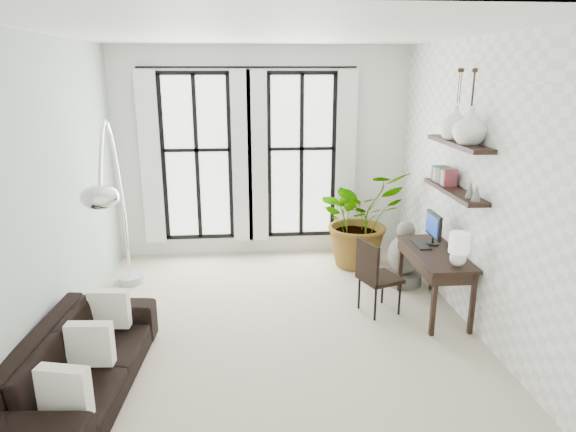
{
  "coord_description": "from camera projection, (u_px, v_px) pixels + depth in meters",
  "views": [
    {
      "loc": [
        -0.31,
        -5.36,
        2.85
      ],
      "look_at": [
        0.2,
        0.3,
        1.22
      ],
      "focal_mm": 32.0,
      "sensor_mm": 36.0,
      "label": 1
    }
  ],
  "objects": [
    {
      "name": "floor",
      "position": [
        273.0,
        325.0,
        5.94
      ],
      "size": [
        5.0,
        5.0,
        0.0
      ],
      "primitive_type": "plane",
      "color": "#BCB396",
      "rests_on": "ground"
    },
    {
      "name": "ceiling",
      "position": [
        271.0,
        32.0,
        5.06
      ],
      "size": [
        5.0,
        5.0,
        0.0
      ],
      "primitive_type": "plane",
      "color": "white",
      "rests_on": "wall_back"
    },
    {
      "name": "wall_left",
      "position": [
        55.0,
        195.0,
        5.31
      ],
      "size": [
        0.0,
        5.0,
        5.0
      ],
      "primitive_type": "plane",
      "rotation": [
        1.57,
        0.0,
        1.57
      ],
      "color": "#A7BAAE",
      "rests_on": "floor"
    },
    {
      "name": "wall_right",
      "position": [
        474.0,
        186.0,
        5.69
      ],
      "size": [
        0.0,
        5.0,
        5.0
      ],
      "primitive_type": "plane",
      "rotation": [
        1.57,
        0.0,
        -1.57
      ],
      "color": "white",
      "rests_on": "floor"
    },
    {
      "name": "wall_back",
      "position": [
        263.0,
        154.0,
        7.89
      ],
      "size": [
        4.5,
        0.0,
        4.5
      ],
      "primitive_type": "plane",
      "rotation": [
        1.57,
        0.0,
        0.0
      ],
      "color": "white",
      "rests_on": "floor"
    },
    {
      "name": "windows",
      "position": [
        250.0,
        157.0,
        7.82
      ],
      "size": [
        3.26,
        0.13,
        2.65
      ],
      "color": "white",
      "rests_on": "wall_back"
    },
    {
      "name": "wall_shelves",
      "position": [
        455.0,
        171.0,
        5.87
      ],
      "size": [
        0.25,
        1.3,
        0.6
      ],
      "color": "black",
      "rests_on": "wall_right"
    },
    {
      "name": "sofa",
      "position": [
        81.0,
        362.0,
        4.6
      ],
      "size": [
        1.02,
        2.24,
        0.64
      ],
      "primitive_type": "imported",
      "rotation": [
        0.0,
        0.0,
        1.49
      ],
      "color": "black",
      "rests_on": "floor"
    },
    {
      "name": "throw_pillows",
      "position": [
        90.0,
        344.0,
        4.56
      ],
      "size": [
        0.4,
        1.52,
        0.4
      ],
      "color": "white",
      "rests_on": "sofa"
    },
    {
      "name": "plant",
      "position": [
        359.0,
        218.0,
        7.61
      ],
      "size": [
        1.65,
        1.57,
        1.45
      ],
      "primitive_type": "imported",
      "rotation": [
        0.0,
        0.0,
        0.42
      ],
      "color": "#2D7228",
      "rests_on": "floor"
    },
    {
      "name": "desk",
      "position": [
        437.0,
        257.0,
        6.05
      ],
      "size": [
        0.55,
        1.3,
        1.16
      ],
      "color": "black",
      "rests_on": "floor"
    },
    {
      "name": "desk_chair",
      "position": [
        374.0,
        273.0,
        6.1
      ],
      "size": [
        0.56,
        0.56,
        0.92
      ],
      "rotation": [
        0.0,
        0.0,
        0.35
      ],
      "color": "black",
      "rests_on": "floor"
    },
    {
      "name": "arc_lamp",
      "position": [
        111.0,
        167.0,
        5.43
      ],
      "size": [
        0.74,
        2.84,
        2.37
      ],
      "color": "silver",
      "rests_on": "floor"
    },
    {
      "name": "buddha",
      "position": [
        404.0,
        258.0,
        6.99
      ],
      "size": [
        0.5,
        0.5,
        0.89
      ],
      "color": "slate",
      "rests_on": "floor"
    },
    {
      "name": "vase_a",
      "position": [
        470.0,
        126.0,
        5.44
      ],
      "size": [
        0.37,
        0.37,
        0.38
      ],
      "primitive_type": "imported",
      "color": "white",
      "rests_on": "shelf_upper"
    },
    {
      "name": "vase_b",
      "position": [
        455.0,
        123.0,
        5.83
      ],
      "size": [
        0.37,
        0.37,
        0.38
      ],
      "primitive_type": "imported",
      "color": "white",
      "rests_on": "shelf_upper"
    }
  ]
}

